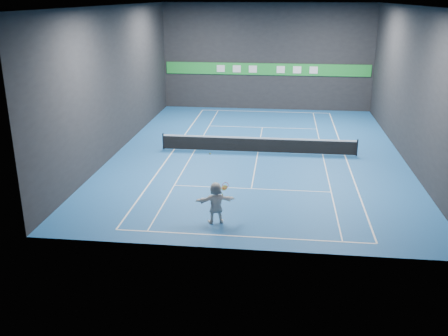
# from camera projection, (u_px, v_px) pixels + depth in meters

# --- Properties ---
(ground) EXTENTS (26.00, 26.00, 0.00)m
(ground) POSITION_uv_depth(u_px,v_px,m) (258.00, 152.00, 32.06)
(ground) COLOR #1B5394
(ground) RESTS_ON ground
(ceiling) EXTENTS (26.00, 26.00, 0.00)m
(ceiling) POSITION_uv_depth(u_px,v_px,m) (261.00, 5.00, 29.10)
(ceiling) COLOR black
(ceiling) RESTS_ON ground
(wall_back) EXTENTS (18.00, 0.10, 9.00)m
(wall_back) POSITION_uv_depth(u_px,v_px,m) (267.00, 57.00, 42.77)
(wall_back) COLOR black
(wall_back) RESTS_ON ground
(wall_front) EXTENTS (18.00, 0.10, 9.00)m
(wall_front) POSITION_uv_depth(u_px,v_px,m) (242.00, 141.00, 18.39)
(wall_front) COLOR black
(wall_front) RESTS_ON ground
(wall_left) EXTENTS (0.10, 26.00, 9.00)m
(wall_left) POSITION_uv_depth(u_px,v_px,m) (118.00, 80.00, 31.58)
(wall_left) COLOR black
(wall_left) RESTS_ON ground
(wall_right) EXTENTS (0.10, 26.00, 9.00)m
(wall_right) POSITION_uv_depth(u_px,v_px,m) (411.00, 85.00, 29.59)
(wall_right) COLOR black
(wall_right) RESTS_ON ground
(baseline_near) EXTENTS (10.98, 0.08, 0.01)m
(baseline_near) POSITION_uv_depth(u_px,v_px,m) (243.00, 236.00, 20.91)
(baseline_near) COLOR white
(baseline_near) RESTS_ON ground
(baseline_far) EXTENTS (10.98, 0.08, 0.01)m
(baseline_far) POSITION_uv_depth(u_px,v_px,m) (265.00, 112.00, 43.21)
(baseline_far) COLOR white
(baseline_far) RESTS_ON ground
(sideline_doubles_left) EXTENTS (0.08, 23.78, 0.01)m
(sideline_doubles_left) POSITION_uv_depth(u_px,v_px,m) (174.00, 149.00, 32.67)
(sideline_doubles_left) COLOR white
(sideline_doubles_left) RESTS_ON ground
(sideline_doubles_right) EXTENTS (0.08, 23.78, 0.01)m
(sideline_doubles_right) POSITION_uv_depth(u_px,v_px,m) (345.00, 155.00, 31.46)
(sideline_doubles_right) COLOR white
(sideline_doubles_right) RESTS_ON ground
(sideline_singles_left) EXTENTS (0.06, 23.78, 0.01)m
(sideline_singles_left) POSITION_uv_depth(u_px,v_px,m) (195.00, 150.00, 32.52)
(sideline_singles_left) COLOR white
(sideline_singles_left) RESTS_ON ground
(sideline_singles_right) EXTENTS (0.06, 23.78, 0.01)m
(sideline_singles_right) POSITION_uv_depth(u_px,v_px,m) (323.00, 155.00, 31.61)
(sideline_singles_right) COLOR white
(sideline_singles_right) RESTS_ON ground
(service_line_near) EXTENTS (8.23, 0.06, 0.01)m
(service_line_near) POSITION_uv_depth(u_px,v_px,m) (251.00, 189.00, 26.06)
(service_line_near) COLOR white
(service_line_near) RESTS_ON ground
(service_line_far) EXTENTS (8.23, 0.06, 0.01)m
(service_line_far) POSITION_uv_depth(u_px,v_px,m) (262.00, 127.00, 38.06)
(service_line_far) COLOR white
(service_line_far) RESTS_ON ground
(center_service_line) EXTENTS (0.06, 12.80, 0.01)m
(center_service_line) POSITION_uv_depth(u_px,v_px,m) (258.00, 152.00, 32.06)
(center_service_line) COLOR white
(center_service_line) RESTS_ON ground
(player) EXTENTS (1.85, 1.04, 1.90)m
(player) POSITION_uv_depth(u_px,v_px,m) (216.00, 203.00, 21.91)
(player) COLOR silver
(player) RESTS_ON ground
(tennis_ball) EXTENTS (0.07, 0.07, 0.07)m
(tennis_ball) POSITION_uv_depth(u_px,v_px,m) (210.00, 154.00, 21.25)
(tennis_ball) COLOR yellow
(tennis_ball) RESTS_ON player
(tennis_net) EXTENTS (12.50, 0.10, 1.07)m
(tennis_net) POSITION_uv_depth(u_px,v_px,m) (258.00, 144.00, 31.89)
(tennis_net) COLOR black
(tennis_net) RESTS_ON ground
(sponsor_banner) EXTENTS (17.64, 0.11, 1.00)m
(sponsor_banner) POSITION_uv_depth(u_px,v_px,m) (267.00, 69.00, 43.04)
(sponsor_banner) COLOR green
(sponsor_banner) RESTS_ON wall_back
(tennis_racket) EXTENTS (0.41, 0.28, 0.71)m
(tennis_racket) POSITION_uv_depth(u_px,v_px,m) (225.00, 187.00, 21.67)
(tennis_racket) COLOR red
(tennis_racket) RESTS_ON player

